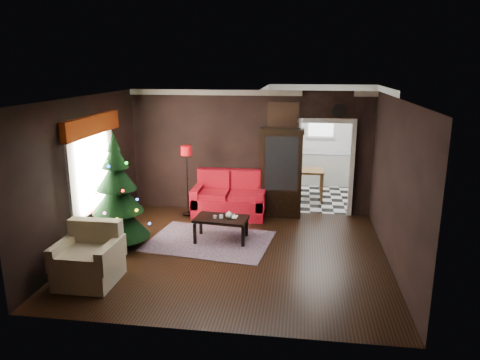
# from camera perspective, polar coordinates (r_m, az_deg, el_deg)

# --- Properties ---
(floor) EXTENTS (5.50, 5.50, 0.00)m
(floor) POSITION_cam_1_polar(r_m,az_deg,el_deg) (8.31, -0.87, -9.26)
(floor) COLOR black
(floor) RESTS_ON ground
(ceiling) EXTENTS (5.50, 5.50, 0.00)m
(ceiling) POSITION_cam_1_polar(r_m,az_deg,el_deg) (7.62, -0.95, 10.38)
(ceiling) COLOR white
(ceiling) RESTS_ON ground
(wall_back) EXTENTS (5.50, 0.00, 5.50)m
(wall_back) POSITION_cam_1_polar(r_m,az_deg,el_deg) (10.27, 1.24, 3.57)
(wall_back) COLOR black
(wall_back) RESTS_ON ground
(wall_front) EXTENTS (5.50, 0.00, 5.50)m
(wall_front) POSITION_cam_1_polar(r_m,az_deg,el_deg) (5.50, -4.95, -6.28)
(wall_front) COLOR black
(wall_front) RESTS_ON ground
(wall_left) EXTENTS (0.00, 5.50, 5.50)m
(wall_left) POSITION_cam_1_polar(r_m,az_deg,el_deg) (8.70, -19.12, 0.75)
(wall_left) COLOR black
(wall_left) RESTS_ON ground
(wall_right) EXTENTS (0.00, 5.50, 5.50)m
(wall_right) POSITION_cam_1_polar(r_m,az_deg,el_deg) (7.92, 19.16, -0.56)
(wall_right) COLOR black
(wall_right) RESTS_ON ground
(doorway) EXTENTS (1.10, 0.10, 2.10)m
(doorway) POSITION_cam_1_polar(r_m,az_deg,el_deg) (10.29, 10.68, 1.34)
(doorway) COLOR silver
(doorway) RESTS_ON ground
(left_window) EXTENTS (0.05, 1.60, 1.40)m
(left_window) POSITION_cam_1_polar(r_m,az_deg,el_deg) (8.84, -18.34, 1.37)
(left_window) COLOR white
(left_window) RESTS_ON wall_left
(valance) EXTENTS (0.12, 2.10, 0.35)m
(valance) POSITION_cam_1_polar(r_m,az_deg,el_deg) (8.67, -18.29, 6.64)
(valance) COLOR maroon
(valance) RESTS_ON wall_left
(kitchen_floor) EXTENTS (3.00, 3.00, 0.00)m
(kitchen_floor) POSITION_cam_1_polar(r_m,az_deg,el_deg) (12.00, 10.15, -1.92)
(kitchen_floor) COLOR silver
(kitchen_floor) RESTS_ON ground
(kitchen_window) EXTENTS (0.70, 0.06, 0.70)m
(kitchen_window) POSITION_cam_1_polar(r_m,az_deg,el_deg) (13.08, 10.27, 7.04)
(kitchen_window) COLOR white
(kitchen_window) RESTS_ON ground
(rug) EXTENTS (2.52, 1.98, 0.01)m
(rug) POSITION_cam_1_polar(r_m,az_deg,el_deg) (8.83, -3.88, -7.75)
(rug) COLOR #31232E
(rug) RESTS_ON ground
(loveseat) EXTENTS (1.70, 0.90, 1.00)m
(loveseat) POSITION_cam_1_polar(r_m,az_deg,el_deg) (10.10, -1.34, -1.87)
(loveseat) COLOR maroon
(loveseat) RESTS_ON ground
(curio_cabinet) EXTENTS (0.90, 0.45, 1.90)m
(curio_cabinet) POSITION_cam_1_polar(r_m,az_deg,el_deg) (10.08, 5.31, 0.68)
(curio_cabinet) COLOR black
(curio_cabinet) RESTS_ON ground
(floor_lamp) EXTENTS (0.32, 0.32, 1.58)m
(floor_lamp) POSITION_cam_1_polar(r_m,az_deg,el_deg) (10.05, -6.73, -0.10)
(floor_lamp) COLOR black
(floor_lamp) RESTS_ON ground
(christmas_tree) EXTENTS (1.48, 1.48, 2.13)m
(christmas_tree) POSITION_cam_1_polar(r_m,az_deg,el_deg) (8.54, -15.37, -1.64)
(christmas_tree) COLOR black
(christmas_tree) RESTS_ON ground
(armchair) EXTENTS (0.93, 0.93, 0.94)m
(armchair) POSITION_cam_1_polar(r_m,az_deg,el_deg) (7.48, -18.81, -9.03)
(armchair) COLOR #9E9379
(armchair) RESTS_ON ground
(coffee_table) EXTENTS (1.07, 0.70, 0.45)m
(coffee_table) POSITION_cam_1_polar(r_m,az_deg,el_deg) (8.79, -2.39, -6.21)
(coffee_table) COLOR black
(coffee_table) RESTS_ON rug
(teapot) EXTENTS (0.19, 0.19, 0.15)m
(teapot) POSITION_cam_1_polar(r_m,az_deg,el_deg) (8.63, -1.41, -4.48)
(teapot) COLOR silver
(teapot) RESTS_ON coffee_table
(cup_a) EXTENTS (0.08, 0.08, 0.06)m
(cup_a) POSITION_cam_1_polar(r_m,az_deg,el_deg) (8.69, -2.41, -4.65)
(cup_a) COLOR silver
(cup_a) RESTS_ON coffee_table
(cup_b) EXTENTS (0.09, 0.09, 0.06)m
(cup_b) POSITION_cam_1_polar(r_m,az_deg,el_deg) (8.69, -3.22, -4.69)
(cup_b) COLOR white
(cup_b) RESTS_ON coffee_table
(book) EXTENTS (0.14, 0.02, 0.20)m
(book) POSITION_cam_1_polar(r_m,az_deg,el_deg) (8.71, -1.27, -4.12)
(book) COLOR tan
(book) RESTS_ON coffee_table
(wall_clock) EXTENTS (0.32, 0.32, 0.06)m
(wall_clock) POSITION_cam_1_polar(r_m,az_deg,el_deg) (10.04, 12.49, 8.64)
(wall_clock) COLOR silver
(wall_clock) RESTS_ON wall_back
(painting) EXTENTS (0.62, 0.05, 0.52)m
(painting) POSITION_cam_1_polar(r_m,az_deg,el_deg) (10.04, 5.54, 8.16)
(painting) COLOR tan
(painting) RESTS_ON wall_back
(kitchen_counter) EXTENTS (1.80, 0.60, 0.90)m
(kitchen_counter) POSITION_cam_1_polar(r_m,az_deg,el_deg) (13.05, 10.07, 1.45)
(kitchen_counter) COLOR beige
(kitchen_counter) RESTS_ON ground
(kitchen_table) EXTENTS (0.70, 0.70, 0.75)m
(kitchen_table) POSITION_cam_1_polar(r_m,az_deg,el_deg) (11.60, 8.80, -0.51)
(kitchen_table) COLOR brown
(kitchen_table) RESTS_ON ground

